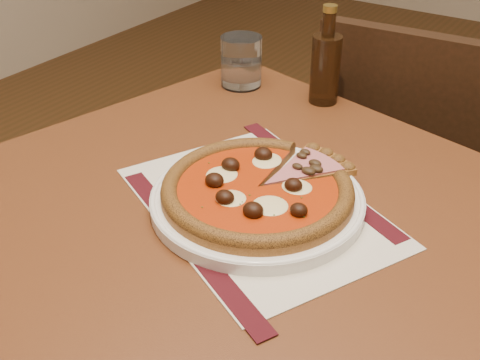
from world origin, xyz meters
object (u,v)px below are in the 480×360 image
at_px(plate, 257,201).
at_px(pizza, 257,189).
at_px(chair_far, 412,178).
at_px(water_glass, 241,61).
at_px(table, 233,258).
at_px(bottle, 326,65).

relative_size(plate, pizza, 1.12).
bearing_deg(chair_far, water_glass, 35.97).
bearing_deg(pizza, water_glass, 126.54).
bearing_deg(table, plate, 21.20).
xyz_separation_m(table, chair_far, (0.08, 0.61, -0.15)).
bearing_deg(table, bottle, 97.52).
bearing_deg(water_glass, bottle, 7.15).
relative_size(table, water_glass, 9.69).
bearing_deg(water_glass, table, -58.13).
bearing_deg(water_glass, pizza, -53.46).
distance_m(table, water_glass, 0.45).
xyz_separation_m(pizza, water_glass, (-0.26, 0.35, 0.02)).
distance_m(plate, water_glass, 0.44).
xyz_separation_m(table, plate, (0.03, 0.01, 0.11)).
relative_size(plate, water_glass, 3.03).
xyz_separation_m(plate, bottle, (-0.08, 0.37, 0.06)).
relative_size(chair_far, pizza, 3.22).
bearing_deg(bottle, water_glass, -172.85).
xyz_separation_m(table, water_glass, (-0.22, 0.36, 0.15)).
distance_m(chair_far, water_glass, 0.50).
xyz_separation_m(plate, pizza, (-0.00, -0.00, 0.02)).
bearing_deg(pizza, bottle, 102.81).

